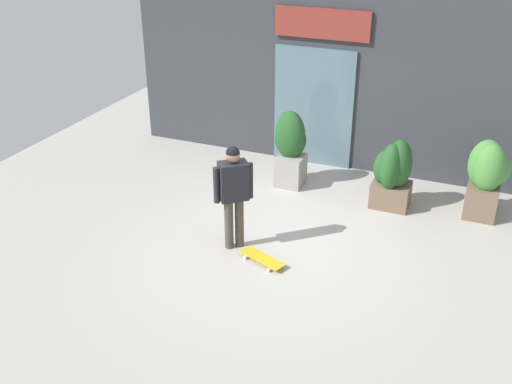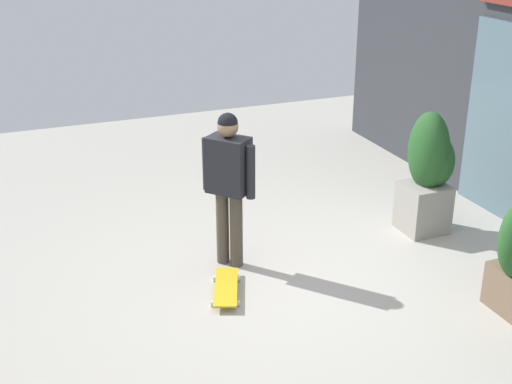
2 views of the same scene
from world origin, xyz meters
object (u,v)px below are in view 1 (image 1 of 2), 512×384
object	(u,v)px
skateboarder	(233,188)
planter_box_mid	(487,175)
skateboard	(262,258)
planter_box_right	(393,173)
planter_box_left	(290,146)

from	to	relation	value
skateboarder	planter_box_mid	distance (m)	4.13
skateboarder	skateboard	distance (m)	1.09
skateboarder	planter_box_right	xyz separation A→B (m)	(1.88, 2.14, -0.36)
skateboard	planter_box_mid	world-z (taller)	planter_box_mid
skateboarder	planter_box_left	xyz separation A→B (m)	(0.03, 2.34, -0.25)
planter_box_right	planter_box_mid	bearing A→B (deg)	11.89
skateboarder	planter_box_left	world-z (taller)	skateboarder
skateboarder	skateboard	size ratio (longest dim) A/B	2.15
skateboarder	planter_box_right	distance (m)	2.87
skateboarder	planter_box_left	size ratio (longest dim) A/B	1.17
skateboarder	planter_box_left	distance (m)	2.36
skateboard	planter_box_left	distance (m)	2.71
planter_box_mid	planter_box_left	bearing A→B (deg)	-178.24
planter_box_mid	planter_box_right	bearing A→B (deg)	-168.11
planter_box_left	planter_box_right	xyz separation A→B (m)	(1.85, -0.20, -0.11)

